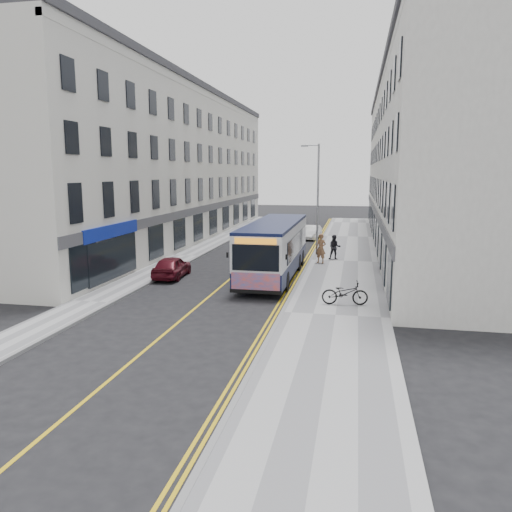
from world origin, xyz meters
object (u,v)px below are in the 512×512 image
at_px(streetlamp, 317,196).
at_px(pedestrian_near, 321,248).
at_px(pedestrian_far, 335,247).
at_px(car_maroon, 172,267).
at_px(city_bus, 274,247).
at_px(bicycle, 345,293).
at_px(car_white, 311,232).

height_order(streetlamp, pedestrian_near, streetlamp).
distance_m(pedestrian_far, car_maroon, 11.59).
height_order(streetlamp, car_maroon, streetlamp).
bearing_deg(pedestrian_near, city_bus, -97.99).
height_order(streetlamp, city_bus, streetlamp).
height_order(pedestrian_far, car_maroon, pedestrian_far).
relative_size(bicycle, car_maroon, 0.55).
xyz_separation_m(streetlamp, pedestrian_near, (0.59, -3.18, -3.29)).
xyz_separation_m(city_bus, car_maroon, (-5.78, -1.40, -1.12)).
bearing_deg(streetlamp, pedestrian_far, -48.90).
relative_size(streetlamp, pedestrian_near, 4.10).
height_order(pedestrian_far, car_white, pedestrian_far).
xyz_separation_m(city_bus, bicycle, (4.20, -5.96, -1.10)).
xyz_separation_m(bicycle, pedestrian_far, (-0.99, 11.87, 0.30)).
height_order(city_bus, car_white, city_bus).
bearing_deg(pedestrian_far, bicycle, -90.02).
bearing_deg(car_maroon, bicycle, 152.33).
distance_m(streetlamp, pedestrian_near, 4.61).
relative_size(city_bus, pedestrian_near, 5.68).
distance_m(pedestrian_near, car_maroon, 10.00).
height_order(city_bus, bicycle, city_bus).
xyz_separation_m(city_bus, car_white, (0.60, 17.07, -1.15)).
distance_m(city_bus, pedestrian_far, 6.77).
xyz_separation_m(streetlamp, city_bus, (-1.79, -7.54, -2.62)).
bearing_deg(pedestrian_near, car_maroon, -124.11).
bearing_deg(streetlamp, bicycle, -79.87).
bearing_deg(pedestrian_far, car_maroon, -145.67).
bearing_deg(bicycle, car_white, 3.21).
relative_size(city_bus, bicycle, 5.36).
relative_size(pedestrian_near, car_white, 0.52).
distance_m(bicycle, car_maroon, 10.97).
bearing_deg(bicycle, streetlamp, 4.45).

